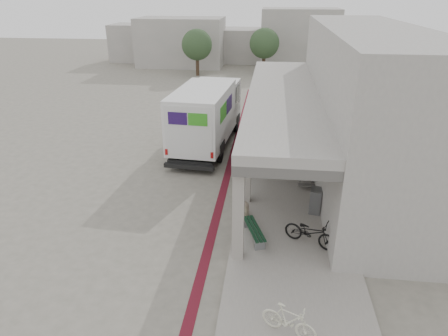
# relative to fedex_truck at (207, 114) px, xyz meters

# --- Properties ---
(ground) EXTENTS (120.00, 120.00, 0.00)m
(ground) POSITION_rel_fedex_truck_xyz_m (0.63, -7.17, -1.93)
(ground) COLOR #686459
(ground) RESTS_ON ground
(bike_lane_stripe) EXTENTS (0.35, 40.00, 0.01)m
(bike_lane_stripe) POSITION_rel_fedex_truck_xyz_m (1.63, -5.17, -1.92)
(bike_lane_stripe) COLOR #5A121E
(bike_lane_stripe) RESTS_ON ground
(sidewalk) EXTENTS (4.40, 28.00, 0.12)m
(sidewalk) POSITION_rel_fedex_truck_xyz_m (4.63, -7.17, -1.87)
(sidewalk) COLOR gray
(sidewalk) RESTS_ON ground
(transit_building) EXTENTS (7.60, 17.00, 7.00)m
(transit_building) POSITION_rel_fedex_truck_xyz_m (7.46, -2.67, 1.47)
(transit_building) COLOR gray
(transit_building) RESTS_ON ground
(distant_backdrop) EXTENTS (28.00, 10.00, 6.50)m
(distant_backdrop) POSITION_rel_fedex_truck_xyz_m (-2.22, 28.71, 0.78)
(distant_backdrop) COLOR gray
(distant_backdrop) RESTS_ON ground
(tree_left) EXTENTS (3.20, 3.20, 4.80)m
(tree_left) POSITION_rel_fedex_truck_xyz_m (-4.37, 20.83, 1.25)
(tree_left) COLOR #38281C
(tree_left) RESTS_ON ground
(tree_mid) EXTENTS (3.20, 3.20, 4.80)m
(tree_mid) POSITION_rel_fedex_truck_xyz_m (2.63, 22.83, 1.25)
(tree_mid) COLOR #38281C
(tree_mid) RESTS_ON ground
(tree_right) EXTENTS (3.20, 3.20, 4.80)m
(tree_right) POSITION_rel_fedex_truck_xyz_m (10.63, 21.83, 1.25)
(tree_right) COLOR #38281C
(tree_right) RESTS_ON ground
(fedex_truck) EXTENTS (3.26, 8.66, 3.62)m
(fedex_truck) POSITION_rel_fedex_truck_xyz_m (0.00, 0.00, 0.00)
(fedex_truck) COLOR black
(fedex_truck) RESTS_ON ground
(bench) EXTENTS (0.95, 1.82, 0.42)m
(bench) POSITION_rel_fedex_truck_xyz_m (3.23, -9.52, -1.51)
(bench) COLOR gray
(bench) RESTS_ON sidewalk
(bollard_near) EXTENTS (0.42, 0.42, 0.64)m
(bollard_near) POSITION_rel_fedex_truck_xyz_m (2.73, -7.96, -1.49)
(bollard_near) COLOR gray
(bollard_near) RESTS_ON sidewalk
(bollard_far) EXTENTS (0.37, 0.37, 0.56)m
(bollard_far) POSITION_rel_fedex_truck_xyz_m (2.73, -8.22, -1.53)
(bollard_far) COLOR tan
(bollard_far) RESTS_ON sidewalk
(utility_cabinet) EXTENTS (0.57, 0.69, 1.02)m
(utility_cabinet) POSITION_rel_fedex_truck_xyz_m (5.63, -7.33, -1.30)
(utility_cabinet) COLOR slate
(utility_cabinet) RESTS_ON sidewalk
(bicycle_black) EXTENTS (2.02, 1.46, 1.01)m
(bicycle_black) POSITION_rel_fedex_truck_xyz_m (5.23, -9.69, -1.30)
(bicycle_black) COLOR black
(bicycle_black) RESTS_ON sidewalk
(bicycle_cream) EXTENTS (1.59, 1.03, 0.93)m
(bicycle_cream) POSITION_rel_fedex_truck_xyz_m (4.36, -13.93, -1.34)
(bicycle_cream) COLOR silver
(bicycle_cream) RESTS_ON sidewalk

